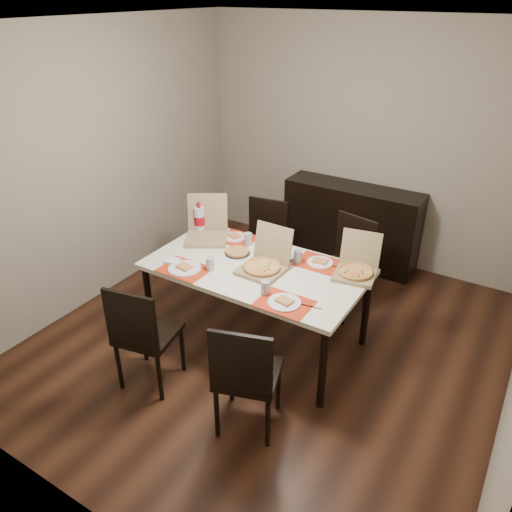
% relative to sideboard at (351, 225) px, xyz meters
% --- Properties ---
extents(ground, '(3.80, 4.00, 0.02)m').
position_rel_sideboard_xyz_m(ground, '(0.00, -1.78, -0.46)').
color(ground, '#3C1F12').
rests_on(ground, ground).
extents(room_walls, '(3.84, 4.02, 2.62)m').
position_rel_sideboard_xyz_m(room_walls, '(0.00, -1.35, 1.28)').
color(room_walls, gray).
rests_on(room_walls, ground).
extents(sideboard, '(1.50, 0.40, 0.90)m').
position_rel_sideboard_xyz_m(sideboard, '(0.00, 0.00, 0.00)').
color(sideboard, black).
rests_on(sideboard, ground).
extents(dining_table, '(1.80, 1.00, 0.75)m').
position_rel_sideboard_xyz_m(dining_table, '(-0.13, -1.82, 0.23)').
color(dining_table, '#F2E8CC').
rests_on(dining_table, ground).
extents(chair_near_left, '(0.49, 0.49, 0.93)m').
position_rel_sideboard_xyz_m(chair_near_left, '(-0.55, -2.77, 0.06)').
color(chair_near_left, black).
rests_on(chair_near_left, ground).
extents(chair_near_right, '(0.53, 0.53, 0.93)m').
position_rel_sideboard_xyz_m(chair_near_right, '(0.36, -2.74, 0.06)').
color(chair_near_right, black).
rests_on(chair_near_right, ground).
extents(chair_far_left, '(0.48, 0.48, 0.93)m').
position_rel_sideboard_xyz_m(chair_far_left, '(-0.55, -0.98, 0.06)').
color(chair_far_left, black).
rests_on(chair_far_left, ground).
extents(chair_far_right, '(0.50, 0.50, 0.93)m').
position_rel_sideboard_xyz_m(chair_far_right, '(0.33, -0.91, 0.06)').
color(chair_far_right, black).
rests_on(chair_far_right, ground).
extents(setting_near_left, '(0.46, 0.30, 0.11)m').
position_rel_sideboard_xyz_m(setting_near_left, '(-0.58, -2.14, 0.32)').
color(setting_near_left, red).
rests_on(setting_near_left, dining_table).
extents(setting_near_right, '(0.49, 0.30, 0.11)m').
position_rel_sideboard_xyz_m(setting_near_right, '(0.28, -2.17, 0.32)').
color(setting_near_right, red).
rests_on(setting_near_right, dining_table).
extents(setting_far_left, '(0.49, 0.30, 0.11)m').
position_rel_sideboard_xyz_m(setting_far_left, '(-0.55, -1.47, 0.32)').
color(setting_far_left, red).
rests_on(setting_far_left, dining_table).
extents(setting_far_right, '(0.50, 0.30, 0.11)m').
position_rel_sideboard_xyz_m(setting_far_right, '(0.25, -1.52, 0.32)').
color(setting_far_right, red).
rests_on(setting_far_right, dining_table).
extents(napkin_loose, '(0.16, 0.15, 0.02)m').
position_rel_sideboard_xyz_m(napkin_loose, '(-0.08, -1.86, 0.31)').
color(napkin_loose, white).
rests_on(napkin_loose, dining_table).
extents(pizza_box_center, '(0.35, 0.39, 0.35)m').
position_rel_sideboard_xyz_m(pizza_box_center, '(-0.04, -1.84, 0.36)').
color(pizza_box_center, '#8F7752').
rests_on(pizza_box_center, dining_table).
extents(pizza_box_right, '(0.38, 0.40, 0.32)m').
position_rel_sideboard_xyz_m(pizza_box_right, '(0.62, -1.50, 0.35)').
color(pizza_box_right, '#8F7752').
rests_on(pizza_box_right, dining_table).
extents(pizza_box_left, '(0.53, 0.54, 0.37)m').
position_rel_sideboard_xyz_m(pizza_box_left, '(-0.80, -1.59, 0.36)').
color(pizza_box_left, '#8F7752').
rests_on(pizza_box_left, dining_table).
extents(faina_plate, '(0.22, 0.22, 0.03)m').
position_rel_sideboard_xyz_m(faina_plate, '(-0.39, -1.71, 0.31)').
color(faina_plate, black).
rests_on(faina_plate, dining_table).
extents(dip_bowl, '(0.15, 0.15, 0.03)m').
position_rel_sideboard_xyz_m(dip_bowl, '(0.03, -1.59, 0.32)').
color(dip_bowl, white).
rests_on(dip_bowl, dining_table).
extents(soda_bottle, '(0.10, 0.10, 0.30)m').
position_rel_sideboard_xyz_m(soda_bottle, '(-0.93, -1.53, 0.43)').
color(soda_bottle, silver).
rests_on(soda_bottle, dining_table).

